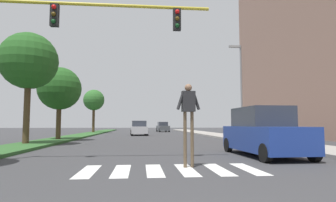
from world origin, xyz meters
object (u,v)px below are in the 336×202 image
pedestrian_performer (188,111)px  sedan_midblock (139,129)px  traffic_light_gantry (52,37)px  suv_crossing (263,133)px  street_lamp_right (240,83)px  tree_far (60,89)px  sedan_distant (163,127)px  tree_mid (29,61)px  tree_distant (94,100)px

pedestrian_performer → sedan_midblock: 24.44m
traffic_light_gantry → suv_crossing: bearing=7.5°
pedestrian_performer → street_lamp_right: bearing=64.1°
traffic_light_gantry → sedan_midblock: traffic_light_gantry is taller
tree_far → sedan_midblock: (6.05, 10.46, -3.22)m
sedan_midblock → traffic_light_gantry: bearing=-97.3°
traffic_light_gantry → sedan_distant: 38.20m
traffic_light_gantry → pedestrian_performer: bearing=-19.5°
tree_mid → tree_distant: tree_mid is taller
pedestrian_performer → sedan_distant: size_ratio=0.59×
tree_mid → sedan_midblock: tree_mid is taller
tree_distant → sedan_distant: tree_distant is taller
tree_distant → pedestrian_performer: bearing=-76.0°
pedestrian_performer → sedan_midblock: bearing=93.8°
tree_far → traffic_light_gantry: (3.12, -12.29, 0.33)m
traffic_light_gantry → pedestrian_performer: 5.52m
sedan_midblock → tree_far: bearing=-120.0°
pedestrian_performer → sedan_midblock: size_ratio=0.57×
tree_far → pedestrian_performer: size_ratio=2.21×
tree_far → suv_crossing: (11.21, -11.22, -3.06)m
tree_mid → sedan_midblock: size_ratio=1.53×
tree_mid → suv_crossing: 13.95m
tree_mid → street_lamp_right: 15.30m
traffic_light_gantry → pedestrian_performer: traffic_light_gantry is taller
tree_mid → street_lamp_right: (14.67, 4.30, -0.45)m
tree_mid → sedan_distant: 32.02m
tree_mid → tree_far: size_ratio=1.20×
tree_mid → traffic_light_gantry: tree_mid is taller
suv_crossing → pedestrian_performer: bearing=-142.7°
tree_far → tree_distant: 18.49m
sedan_midblock → sedan_distant: 15.18m
street_lamp_right → suv_crossing: 11.69m
tree_far → sedan_midblock: 12.51m
suv_crossing → tree_distant: bearing=111.4°
sedan_midblock → pedestrian_performer: bearing=-86.2°
traffic_light_gantry → suv_crossing: size_ratio=1.72×
tree_mid → street_lamp_right: bearing=16.4°
tree_far → sedan_distant: 27.23m
tree_distant → sedan_distant: size_ratio=1.42×
street_lamp_right → sedan_distant: (-4.21, 25.65, -3.83)m
street_lamp_right → pedestrian_performer: size_ratio=3.01×
tree_distant → sedan_distant: (10.38, 6.65, -3.89)m
tree_far → suv_crossing: bearing=-45.0°
tree_mid → tree_distant: size_ratio=1.10×
sedan_midblock → sedan_distant: (3.92, 14.66, -0.00)m
street_lamp_right → pedestrian_performer: (-6.50, -13.38, -2.93)m
pedestrian_performer → tree_mid: bearing=132.0°
tree_mid → sedan_distant: tree_mid is taller
tree_mid → tree_far: bearing=84.2°
tree_far → pedestrian_performer: bearing=-61.1°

